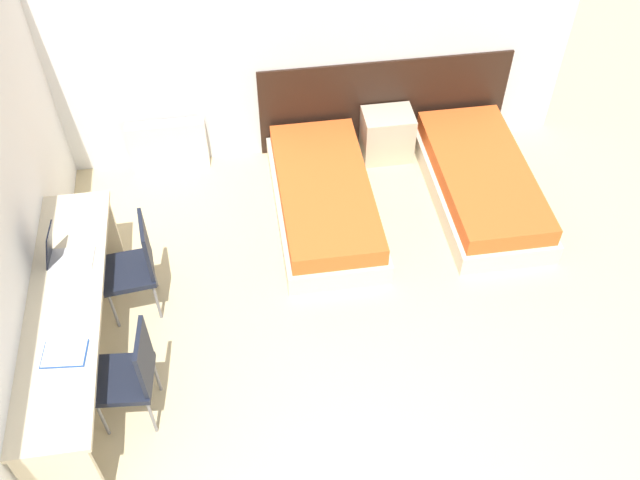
{
  "coord_description": "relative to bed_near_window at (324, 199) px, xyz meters",
  "views": [
    {
      "loc": [
        -0.58,
        -1.63,
        4.76
      ],
      "look_at": [
        0.0,
        2.2,
        0.55
      ],
      "focal_mm": 40.0,
      "sensor_mm": 36.0,
      "label": 1
    }
  ],
  "objects": [
    {
      "name": "wall_back",
      "position": [
        -0.17,
        1.0,
        1.16
      ],
      "size": [
        5.38,
        0.05,
        2.7
      ],
      "color": "white",
      "rests_on": "ground_plane"
    },
    {
      "name": "headboard_panel",
      "position": [
        0.75,
        0.96,
        0.29
      ],
      "size": [
        2.49,
        0.03,
        0.97
      ],
      "color": "black",
      "rests_on": "ground_plane"
    },
    {
      "name": "bed_near_window",
      "position": [
        0.0,
        0.0,
        0.0
      ],
      "size": [
        0.89,
        1.86,
        0.39
      ],
      "color": "beige",
      "rests_on": "ground_plane"
    },
    {
      "name": "bed_near_door",
      "position": [
        1.49,
        0.0,
        0.0
      ],
      "size": [
        0.89,
        1.86,
        0.39
      ],
      "color": "beige",
      "rests_on": "ground_plane"
    },
    {
      "name": "nightstand",
      "position": [
        0.75,
        0.75,
        0.07
      ],
      "size": [
        0.49,
        0.36,
        0.51
      ],
      "color": "beige",
      "rests_on": "ground_plane"
    },
    {
      "name": "radiator",
      "position": [
        -1.4,
        0.88,
        0.09
      ],
      "size": [
        0.74,
        0.12,
        0.55
      ],
      "color": "silver",
      "rests_on": "ground_plane"
    },
    {
      "name": "desk",
      "position": [
        -2.09,
        -1.33,
        0.39
      ],
      "size": [
        0.53,
        2.31,
        0.73
      ],
      "color": "beige",
      "rests_on": "ground_plane"
    },
    {
      "name": "chair_near_laptop",
      "position": [
        -1.64,
        -0.83,
        0.33
      ],
      "size": [
        0.44,
        0.44,
        0.93
      ],
      "rotation": [
        0.0,
        0.0,
        0.11
      ],
      "color": "black",
      "rests_on": "ground_plane"
    },
    {
      "name": "chair_near_notebook",
      "position": [
        -1.64,
        -1.84,
        0.33
      ],
      "size": [
        0.44,
        0.44,
        0.93
      ],
      "rotation": [
        0.0,
        0.0,
        -0.09
      ],
      "color": "black",
      "rests_on": "ground_plane"
    },
    {
      "name": "laptop",
      "position": [
        -2.11,
        -0.91,
        0.61
      ],
      "size": [
        0.34,
        0.24,
        0.33
      ],
      "rotation": [
        0.0,
        0.0,
        -0.06
      ],
      "color": "silver",
      "rests_on": "desk"
    },
    {
      "name": "open_notebook",
      "position": [
        -2.04,
        -1.77,
        0.55
      ],
      "size": [
        0.31,
        0.24,
        0.02
      ],
      "rotation": [
        0.0,
        0.0,
        -0.09
      ],
      "color": "#1E4793",
      "rests_on": "desk"
    }
  ]
}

